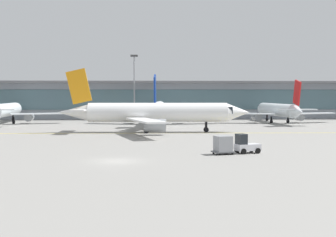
{
  "coord_description": "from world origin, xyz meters",
  "views": [
    {
      "loc": [
        2.48,
        -44.21,
        6.32
      ],
      "look_at": [
        5.9,
        19.5,
        3.0
      ],
      "focal_mm": 50.26,
      "sensor_mm": 36.0,
      "label": 1
    }
  ],
  "objects_px": {
    "gate_airplane_2": "(158,109)",
    "taxiing_regional_jet": "(155,113)",
    "gate_airplane_3": "(278,110)",
    "cargo_dolly_lead": "(223,144)",
    "baggage_tug": "(246,145)",
    "apron_light_mast_1": "(134,85)",
    "gate_airplane_1": "(5,110)"
  },
  "relations": [
    {
      "from": "gate_airplane_2",
      "to": "taxiing_regional_jet",
      "type": "distance_m",
      "value": 23.04
    },
    {
      "from": "apron_light_mast_1",
      "to": "gate_airplane_1",
      "type": "bearing_deg",
      "value": -153.95
    },
    {
      "from": "gate_airplane_2",
      "to": "taxiing_regional_jet",
      "type": "relative_size",
      "value": 0.95
    },
    {
      "from": "gate_airplane_3",
      "to": "baggage_tug",
      "type": "distance_m",
      "value": 56.03
    },
    {
      "from": "baggage_tug",
      "to": "gate_airplane_1",
      "type": "bearing_deg",
      "value": 111.14
    },
    {
      "from": "gate_airplane_2",
      "to": "baggage_tug",
      "type": "relative_size",
      "value": 10.55
    },
    {
      "from": "gate_airplane_3",
      "to": "cargo_dolly_lead",
      "type": "relative_size",
      "value": 11.29
    },
    {
      "from": "baggage_tug",
      "to": "apron_light_mast_1",
      "type": "distance_m",
      "value": 67.88
    },
    {
      "from": "taxiing_regional_jet",
      "to": "apron_light_mast_1",
      "type": "height_order",
      "value": "apron_light_mast_1"
    },
    {
      "from": "gate_airplane_3",
      "to": "baggage_tug",
      "type": "xyz_separation_m",
      "value": [
        -18.81,
        -52.75,
        -1.87
      ]
    },
    {
      "from": "gate_airplane_2",
      "to": "taxiing_regional_jet",
      "type": "height_order",
      "value": "taxiing_regional_jet"
    },
    {
      "from": "gate_airplane_1",
      "to": "cargo_dolly_lead",
      "type": "bearing_deg",
      "value": -148.62
    },
    {
      "from": "gate_airplane_3",
      "to": "baggage_tug",
      "type": "bearing_deg",
      "value": 157.05
    },
    {
      "from": "gate_airplane_1",
      "to": "cargo_dolly_lead",
      "type": "height_order",
      "value": "gate_airplane_1"
    },
    {
      "from": "gate_airplane_3",
      "to": "taxiing_regional_jet",
      "type": "relative_size",
      "value": 0.87
    },
    {
      "from": "gate_airplane_3",
      "to": "baggage_tug",
      "type": "height_order",
      "value": "gate_airplane_3"
    },
    {
      "from": "gate_airplane_2",
      "to": "apron_light_mast_1",
      "type": "relative_size",
      "value": 1.91
    },
    {
      "from": "gate_airplane_2",
      "to": "apron_light_mast_1",
      "type": "height_order",
      "value": "apron_light_mast_1"
    },
    {
      "from": "gate_airplane_3",
      "to": "cargo_dolly_lead",
      "type": "bearing_deg",
      "value": 154.89
    },
    {
      "from": "gate_airplane_1",
      "to": "baggage_tug",
      "type": "height_order",
      "value": "gate_airplane_1"
    },
    {
      "from": "gate_airplane_2",
      "to": "taxiing_regional_jet",
      "type": "xyz_separation_m",
      "value": [
        -1.12,
        -23.01,
        0.15
      ]
    },
    {
      "from": "gate_airplane_3",
      "to": "taxiing_regional_jet",
      "type": "xyz_separation_m",
      "value": [
        -27.69,
        -24.38,
        0.41
      ]
    },
    {
      "from": "gate_airplane_1",
      "to": "gate_airplane_3",
      "type": "height_order",
      "value": "gate_airplane_1"
    },
    {
      "from": "taxiing_regional_jet",
      "to": "baggage_tug",
      "type": "distance_m",
      "value": 29.81
    },
    {
      "from": "cargo_dolly_lead",
      "to": "apron_light_mast_1",
      "type": "distance_m",
      "value": 68.15
    },
    {
      "from": "gate_airplane_2",
      "to": "apron_light_mast_1",
      "type": "distance_m",
      "value": 16.68
    },
    {
      "from": "cargo_dolly_lead",
      "to": "baggage_tug",
      "type": "bearing_deg",
      "value": -0.0
    },
    {
      "from": "gate_airplane_2",
      "to": "gate_airplane_3",
      "type": "bearing_deg",
      "value": -82.72
    },
    {
      "from": "taxiing_regional_jet",
      "to": "cargo_dolly_lead",
      "type": "distance_m",
      "value": 29.87
    },
    {
      "from": "gate_airplane_1",
      "to": "apron_light_mast_1",
      "type": "distance_m",
      "value": 30.96
    },
    {
      "from": "gate_airplane_3",
      "to": "cargo_dolly_lead",
      "type": "distance_m",
      "value": 57.64
    },
    {
      "from": "gate_airplane_2",
      "to": "baggage_tug",
      "type": "xyz_separation_m",
      "value": [
        7.76,
        -51.38,
        -2.13
      ]
    }
  ]
}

